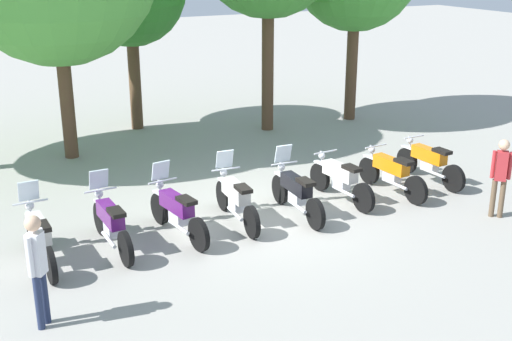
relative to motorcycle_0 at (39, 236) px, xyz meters
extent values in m
plane|color=#9E9B93|center=(4.50, -0.01, -0.52)|extent=(80.00, 80.00, 0.00)
cylinder|color=black|center=(-0.02, 0.73, -0.20)|extent=(0.12, 0.64, 0.64)
cylinder|color=black|center=(0.03, -0.82, -0.20)|extent=(0.12, 0.64, 0.64)
cube|color=silver|center=(-0.02, 0.73, 0.14)|extent=(0.13, 0.36, 0.04)
cube|color=silver|center=(0.00, 0.01, 0.15)|extent=(0.30, 0.96, 0.30)
cube|color=silver|center=(0.00, -0.04, -0.12)|extent=(0.23, 0.41, 0.24)
cube|color=black|center=(0.02, -0.39, 0.34)|extent=(0.26, 0.45, 0.08)
cylinder|color=silver|center=(-0.02, 0.64, 0.12)|extent=(0.06, 0.23, 0.64)
cylinder|color=silver|center=(-0.02, 0.55, 0.45)|extent=(0.62, 0.06, 0.04)
sphere|color=silver|center=(-0.02, 0.68, 0.33)|extent=(0.17, 0.17, 0.16)
cylinder|color=silver|center=(-0.14, -0.35, -0.18)|extent=(0.10, 0.70, 0.07)
cube|color=silver|center=(-0.02, 0.61, 0.65)|extent=(0.36, 0.15, 0.39)
cylinder|color=black|center=(1.26, 0.78, -0.20)|extent=(0.13, 0.64, 0.64)
cylinder|color=black|center=(1.32, -0.76, -0.20)|extent=(0.13, 0.64, 0.64)
cube|color=silver|center=(1.26, 0.78, 0.14)|extent=(0.13, 0.36, 0.04)
cube|color=#59196B|center=(1.29, 0.06, 0.15)|extent=(0.30, 0.96, 0.30)
cube|color=silver|center=(1.29, 0.01, -0.12)|extent=(0.24, 0.41, 0.24)
cube|color=black|center=(1.30, -0.34, 0.34)|extent=(0.26, 0.45, 0.08)
cylinder|color=silver|center=(1.26, 0.69, 0.12)|extent=(0.06, 0.23, 0.64)
cylinder|color=silver|center=(1.26, 0.60, 0.45)|extent=(0.62, 0.06, 0.04)
sphere|color=silver|center=(1.26, 0.73, 0.33)|extent=(0.17, 0.17, 0.16)
cylinder|color=silver|center=(1.14, -0.30, -0.18)|extent=(0.10, 0.70, 0.07)
cube|color=silver|center=(1.26, 0.66, 0.65)|extent=(0.37, 0.15, 0.39)
cylinder|color=black|center=(2.46, 0.75, -0.20)|extent=(0.19, 0.65, 0.64)
cylinder|color=black|center=(2.69, -0.78, -0.20)|extent=(0.19, 0.65, 0.64)
cube|color=silver|center=(2.46, 0.75, 0.14)|extent=(0.17, 0.37, 0.04)
cube|color=#59196B|center=(2.56, 0.04, 0.15)|extent=(0.40, 0.98, 0.30)
cube|color=silver|center=(2.57, -0.01, -0.12)|extent=(0.28, 0.43, 0.24)
cube|color=black|center=(2.62, -0.36, 0.34)|extent=(0.30, 0.47, 0.08)
cylinder|color=silver|center=(2.47, 0.66, 0.12)|extent=(0.08, 0.23, 0.64)
cylinder|color=silver|center=(2.48, 0.57, 0.45)|extent=(0.62, 0.13, 0.04)
sphere|color=silver|center=(2.46, 0.70, 0.33)|extent=(0.18, 0.18, 0.16)
cylinder|color=silver|center=(2.46, -0.33, -0.18)|extent=(0.17, 0.70, 0.07)
cube|color=silver|center=(2.47, 0.63, 0.65)|extent=(0.38, 0.18, 0.39)
cylinder|color=black|center=(3.90, 0.85, -0.20)|extent=(0.14, 0.64, 0.64)
cylinder|color=black|center=(3.81, -0.70, -0.20)|extent=(0.14, 0.64, 0.64)
cube|color=silver|center=(3.90, 0.85, 0.14)|extent=(0.14, 0.37, 0.04)
cube|color=silver|center=(3.86, 0.13, 0.15)|extent=(0.31, 0.96, 0.30)
cube|color=silver|center=(3.86, 0.08, -0.12)|extent=(0.24, 0.41, 0.24)
cube|color=black|center=(3.84, -0.27, 0.34)|extent=(0.26, 0.45, 0.08)
cylinder|color=silver|center=(3.89, 0.76, 0.12)|extent=(0.06, 0.23, 0.64)
cylinder|color=silver|center=(3.89, 0.67, 0.45)|extent=(0.62, 0.07, 0.04)
sphere|color=silver|center=(3.90, 0.80, 0.33)|extent=(0.17, 0.17, 0.16)
cylinder|color=silver|center=(3.68, -0.21, -0.18)|extent=(0.11, 0.70, 0.07)
cube|color=silver|center=(3.89, 0.73, 0.65)|extent=(0.37, 0.15, 0.39)
cylinder|color=black|center=(5.17, 0.64, -0.20)|extent=(0.12, 0.64, 0.64)
cylinder|color=black|center=(5.11, -0.91, -0.20)|extent=(0.12, 0.64, 0.64)
cube|color=silver|center=(5.17, 0.64, 0.14)|extent=(0.13, 0.36, 0.04)
cube|color=black|center=(5.14, -0.08, 0.15)|extent=(0.29, 0.96, 0.30)
cube|color=silver|center=(5.14, -0.13, -0.12)|extent=(0.23, 0.41, 0.24)
cube|color=black|center=(5.13, -0.48, 0.34)|extent=(0.25, 0.45, 0.08)
cylinder|color=silver|center=(5.16, 0.55, 0.12)|extent=(0.06, 0.23, 0.64)
cylinder|color=silver|center=(5.16, 0.46, 0.45)|extent=(0.62, 0.06, 0.04)
sphere|color=silver|center=(5.16, 0.59, 0.33)|extent=(0.17, 0.17, 0.16)
cylinder|color=silver|center=(4.97, -0.43, -0.18)|extent=(0.09, 0.70, 0.07)
cube|color=silver|center=(5.16, 0.52, 0.65)|extent=(0.36, 0.14, 0.39)
cylinder|color=black|center=(6.37, 0.94, -0.20)|extent=(0.15, 0.65, 0.64)
cylinder|color=black|center=(6.48, -0.61, -0.20)|extent=(0.15, 0.65, 0.64)
cube|color=silver|center=(6.37, 0.94, 0.14)|extent=(0.15, 0.37, 0.04)
cube|color=silver|center=(6.42, 0.21, 0.15)|extent=(0.33, 0.97, 0.30)
cube|color=silver|center=(6.42, 0.16, -0.12)|extent=(0.25, 0.42, 0.24)
cube|color=black|center=(6.45, -0.18, 0.34)|extent=(0.27, 0.46, 0.08)
cylinder|color=silver|center=(6.37, 0.85, 0.12)|extent=(0.07, 0.23, 0.64)
cylinder|color=silver|center=(6.38, 0.76, 0.45)|extent=(0.62, 0.08, 0.04)
sphere|color=silver|center=(6.37, 0.89, 0.33)|extent=(0.17, 0.17, 0.16)
cylinder|color=silver|center=(6.29, -0.15, -0.18)|extent=(0.12, 0.70, 0.07)
cylinder|color=black|center=(7.65, 0.80, -0.20)|extent=(0.15, 0.65, 0.64)
cylinder|color=black|center=(7.77, -0.74, -0.20)|extent=(0.15, 0.65, 0.64)
cube|color=silver|center=(7.65, 0.80, 0.14)|extent=(0.15, 0.37, 0.04)
cube|color=orange|center=(7.70, 0.08, 0.15)|extent=(0.33, 0.97, 0.30)
cube|color=silver|center=(7.71, 0.03, -0.12)|extent=(0.25, 0.42, 0.24)
cube|color=black|center=(7.73, -0.32, 0.34)|extent=(0.27, 0.46, 0.08)
cylinder|color=silver|center=(7.66, 0.71, 0.12)|extent=(0.07, 0.23, 0.64)
cylinder|color=silver|center=(7.66, 0.62, 0.45)|extent=(0.62, 0.08, 0.04)
sphere|color=silver|center=(7.65, 0.75, 0.33)|extent=(0.17, 0.17, 0.16)
cylinder|color=silver|center=(7.57, -0.28, -0.18)|extent=(0.12, 0.70, 0.07)
cylinder|color=black|center=(8.95, 1.02, -0.20)|extent=(0.14, 0.64, 0.64)
cylinder|color=black|center=(9.04, -0.53, -0.20)|extent=(0.14, 0.64, 0.64)
cube|color=silver|center=(8.95, 1.02, 0.14)|extent=(0.14, 0.37, 0.04)
cube|color=orange|center=(8.99, 0.30, 0.15)|extent=(0.31, 0.96, 0.30)
cube|color=silver|center=(8.99, 0.25, -0.12)|extent=(0.24, 0.41, 0.24)
cube|color=black|center=(9.01, -0.10, 0.34)|extent=(0.26, 0.45, 0.08)
cylinder|color=silver|center=(8.95, 0.93, 0.12)|extent=(0.06, 0.23, 0.64)
cylinder|color=silver|center=(8.96, 0.84, 0.45)|extent=(0.62, 0.07, 0.04)
sphere|color=silver|center=(8.95, 0.97, 0.33)|extent=(0.17, 0.17, 0.16)
cylinder|color=silver|center=(8.85, -0.06, -0.18)|extent=(0.11, 0.70, 0.07)
cylinder|color=#232D4C|center=(-0.37, -2.17, -0.09)|extent=(0.15, 0.15, 0.86)
cylinder|color=#232D4C|center=(-0.26, -2.04, -0.09)|extent=(0.15, 0.15, 0.86)
cube|color=silver|center=(-0.31, -2.11, 0.66)|extent=(0.29, 0.30, 0.64)
cylinder|color=silver|center=(-0.41, -2.23, 0.68)|extent=(0.11, 0.11, 0.61)
cylinder|color=silver|center=(-0.21, -1.98, 0.68)|extent=(0.11, 0.11, 0.61)
sphere|color=#DBAD89|center=(-0.31, -2.11, 1.13)|extent=(0.33, 0.33, 0.23)
cylinder|color=brown|center=(8.74, -1.99, -0.11)|extent=(0.16, 0.16, 0.81)
cylinder|color=brown|center=(8.86, -2.11, -0.11)|extent=(0.16, 0.16, 0.81)
cube|color=#B22D33|center=(8.80, -2.05, 0.60)|extent=(0.30, 0.30, 0.61)
cylinder|color=#B22D33|center=(8.69, -1.94, 0.61)|extent=(0.11, 0.11, 0.58)
cylinder|color=#B22D33|center=(8.92, -2.16, 0.61)|extent=(0.11, 0.11, 0.58)
sphere|color=#DBAD89|center=(8.80, -2.05, 1.04)|extent=(0.31, 0.31, 0.22)
cylinder|color=brown|center=(1.78, 6.07, 1.10)|extent=(0.36, 0.36, 3.23)
cylinder|color=brown|center=(4.22, 8.15, 0.99)|extent=(0.36, 0.36, 3.02)
cylinder|color=brown|center=(7.77, 6.23, 1.47)|extent=(0.36, 0.36, 3.98)
cylinder|color=brown|center=(10.78, 6.19, 1.18)|extent=(0.36, 0.36, 3.40)
camera|label=1|loc=(-1.28, -11.02, 4.78)|focal=45.77mm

